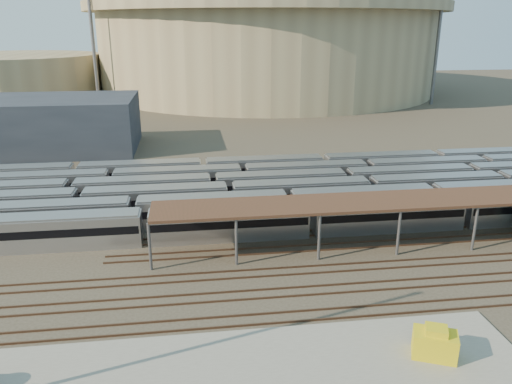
{
  "coord_description": "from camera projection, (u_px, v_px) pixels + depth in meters",
  "views": [
    {
      "loc": [
        -3.64,
        -44.48,
        23.36
      ],
      "look_at": [
        4.03,
        12.0,
        4.08
      ],
      "focal_mm": 35.0,
      "sensor_mm": 36.0,
      "label": 1
    }
  ],
  "objects": [
    {
      "name": "ground",
      "position": [
        232.0,
        271.0,
        49.7
      ],
      "size": [
        420.0,
        420.0,
        0.0
      ],
      "primitive_type": "plane",
      "color": "#383026",
      "rests_on": "ground"
    },
    {
      "name": "floodlight_2",
      "position": [
        439.0,
        33.0,
        145.87
      ],
      "size": [
        4.0,
        1.0,
        38.4
      ],
      "color": "#59595E",
      "rests_on": "ground"
    },
    {
      "name": "subway_trains",
      "position": [
        245.0,
        193.0,
        66.93
      ],
      "size": [
        123.58,
        23.9,
        3.6
      ],
      "color": "#A8A9AD",
      "rests_on": "ground"
    },
    {
      "name": "empty_tracks",
      "position": [
        237.0,
        296.0,
        44.97
      ],
      "size": [
        170.0,
        9.62,
        0.18
      ],
      "color": "#4C3323",
      "rests_on": "ground"
    },
    {
      "name": "yellow_equipment",
      "position": [
        435.0,
        345.0,
        36.34
      ],
      "size": [
        3.61,
        3.01,
        1.94
      ],
      "primitive_type": "cube",
      "rotation": [
        0.0,
        0.0,
        -0.41
      ],
      "color": "gold",
      "rests_on": "apron"
    },
    {
      "name": "floodlight_0",
      "position": [
        92.0,
        34.0,
        142.51
      ],
      "size": [
        4.0,
        1.0,
        38.4
      ],
      "color": "#59595E",
      "rests_on": "ground"
    },
    {
      "name": "floodlight_3",
      "position": [
        168.0,
        31.0,
        191.99
      ],
      "size": [
        4.0,
        1.0,
        38.4
      ],
      "color": "#59595E",
      "rests_on": "ground"
    },
    {
      "name": "service_building",
      "position": [
        24.0,
        125.0,
        95.26
      ],
      "size": [
        42.0,
        20.0,
        10.0
      ],
      "primitive_type": "cube",
      "color": "#1E232D",
      "rests_on": "ground"
    },
    {
      "name": "inspection_shed",
      "position": [
        428.0,
        200.0,
        54.66
      ],
      "size": [
        60.3,
        6.0,
        5.3
      ],
      "color": "#59595E",
      "rests_on": "ground"
    },
    {
      "name": "stadium",
      "position": [
        266.0,
        44.0,
        179.02
      ],
      "size": [
        124.0,
        124.0,
        32.5
      ],
      "color": "gray",
      "rests_on": "ground"
    },
    {
      "name": "secondary_arena",
      "position": [
        12.0,
        77.0,
        161.83
      ],
      "size": [
        56.0,
        56.0,
        14.0
      ],
      "primitive_type": "cylinder",
      "color": "gray",
      "rests_on": "ground"
    },
    {
      "name": "apron",
      "position": [
        180.0,
        373.0,
        34.95
      ],
      "size": [
        50.0,
        9.0,
        0.2
      ],
      "primitive_type": "cube",
      "color": "gray",
      "rests_on": "ground"
    }
  ]
}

